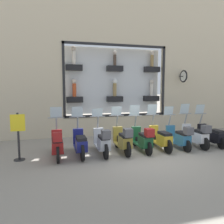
{
  "coord_description": "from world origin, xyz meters",
  "views": [
    {
      "loc": [
        -7.11,
        3.12,
        2.39
      ],
      "look_at": [
        1.77,
        0.68,
        1.35
      ],
      "focal_mm": 35.0,
      "sensor_mm": 36.0,
      "label": 1
    }
  ],
  "objects_px": {
    "scooter_navy_7": "(80,144)",
    "scooter_yellow_3": "(161,138)",
    "scooter_white_1": "(197,135)",
    "scooter_black_0": "(212,135)",
    "scooter_teal_2": "(180,137)",
    "scooter_red_8": "(57,144)",
    "scooter_green_4": "(143,139)",
    "scooter_silver_6": "(102,142)",
    "shop_sign_post": "(18,135)",
    "scooter_olive_5": "(123,140)"
  },
  "relations": [
    {
      "from": "scooter_black_0",
      "to": "scooter_yellow_3",
      "type": "distance_m",
      "value": 2.32
    },
    {
      "from": "scooter_yellow_3",
      "to": "scooter_olive_5",
      "type": "distance_m",
      "value": 1.55
    },
    {
      "from": "shop_sign_post",
      "to": "scooter_green_4",
      "type": "bearing_deg",
      "value": -92.31
    },
    {
      "from": "scooter_yellow_3",
      "to": "scooter_navy_7",
      "type": "height_order",
      "value": "scooter_yellow_3"
    },
    {
      "from": "scooter_black_0",
      "to": "scooter_teal_2",
      "type": "distance_m",
      "value": 1.55
    },
    {
      "from": "scooter_yellow_3",
      "to": "scooter_green_4",
      "type": "xyz_separation_m",
      "value": [
        -0.07,
        0.77,
        0.03
      ]
    },
    {
      "from": "scooter_red_8",
      "to": "scooter_yellow_3",
      "type": "bearing_deg",
      "value": -89.19
    },
    {
      "from": "scooter_teal_2",
      "to": "scooter_silver_6",
      "type": "bearing_deg",
      "value": 89.79
    },
    {
      "from": "scooter_red_8",
      "to": "scooter_green_4",
      "type": "bearing_deg",
      "value": -90.19
    },
    {
      "from": "scooter_yellow_3",
      "to": "shop_sign_post",
      "type": "bearing_deg",
      "value": 88.77
    },
    {
      "from": "scooter_silver_6",
      "to": "scooter_navy_7",
      "type": "relative_size",
      "value": 1.0
    },
    {
      "from": "scooter_teal_2",
      "to": "scooter_navy_7",
      "type": "relative_size",
      "value": 0.99
    },
    {
      "from": "scooter_olive_5",
      "to": "scooter_silver_6",
      "type": "height_order",
      "value": "scooter_olive_5"
    },
    {
      "from": "scooter_white_1",
      "to": "scooter_navy_7",
      "type": "xyz_separation_m",
      "value": [
        0.06,
        4.64,
        -0.03
      ]
    },
    {
      "from": "scooter_green_4",
      "to": "scooter_olive_5",
      "type": "xyz_separation_m",
      "value": [
        0.01,
        0.77,
        0.02
      ]
    },
    {
      "from": "scooter_white_1",
      "to": "scooter_green_4",
      "type": "height_order",
      "value": "scooter_white_1"
    },
    {
      "from": "scooter_yellow_3",
      "to": "shop_sign_post",
      "type": "relative_size",
      "value": 1.14
    },
    {
      "from": "scooter_silver_6",
      "to": "scooter_navy_7",
      "type": "distance_m",
      "value": 0.78
    },
    {
      "from": "scooter_white_1",
      "to": "scooter_olive_5",
      "type": "bearing_deg",
      "value": 89.87
    },
    {
      "from": "scooter_teal_2",
      "to": "scooter_red_8",
      "type": "xyz_separation_m",
      "value": [
        0.02,
        4.64,
        0.03
      ]
    },
    {
      "from": "scooter_olive_5",
      "to": "scooter_red_8",
      "type": "xyz_separation_m",
      "value": [
        0.0,
        2.32,
        0.0
      ]
    },
    {
      "from": "scooter_white_1",
      "to": "scooter_navy_7",
      "type": "height_order",
      "value": "scooter_white_1"
    },
    {
      "from": "scooter_black_0",
      "to": "scooter_teal_2",
      "type": "relative_size",
      "value": 1.0
    },
    {
      "from": "scooter_silver_6",
      "to": "scooter_green_4",
      "type": "bearing_deg",
      "value": -90.14
    },
    {
      "from": "scooter_navy_7",
      "to": "scooter_yellow_3",
      "type": "bearing_deg",
      "value": -90.04
    },
    {
      "from": "scooter_silver_6",
      "to": "shop_sign_post",
      "type": "height_order",
      "value": "scooter_silver_6"
    },
    {
      "from": "scooter_yellow_3",
      "to": "scooter_red_8",
      "type": "relative_size",
      "value": 1.0
    },
    {
      "from": "scooter_red_8",
      "to": "shop_sign_post",
      "type": "distance_m",
      "value": 1.28
    },
    {
      "from": "scooter_olive_5",
      "to": "scooter_yellow_3",
      "type": "bearing_deg",
      "value": -87.95
    },
    {
      "from": "scooter_black_0",
      "to": "scooter_red_8",
      "type": "height_order",
      "value": "scooter_red_8"
    },
    {
      "from": "scooter_white_1",
      "to": "scooter_navy_7",
      "type": "distance_m",
      "value": 4.65
    },
    {
      "from": "scooter_yellow_3",
      "to": "scooter_red_8",
      "type": "bearing_deg",
      "value": 90.81
    },
    {
      "from": "scooter_silver_6",
      "to": "scooter_red_8",
      "type": "bearing_deg",
      "value": 89.75
    },
    {
      "from": "scooter_green_4",
      "to": "scooter_navy_7",
      "type": "relative_size",
      "value": 0.99
    },
    {
      "from": "scooter_navy_7",
      "to": "scooter_green_4",
      "type": "bearing_deg",
      "value": -91.65
    },
    {
      "from": "scooter_white_1",
      "to": "scooter_green_4",
      "type": "relative_size",
      "value": 1.0
    },
    {
      "from": "scooter_olive_5",
      "to": "scooter_navy_7",
      "type": "height_order",
      "value": "scooter_navy_7"
    },
    {
      "from": "shop_sign_post",
      "to": "scooter_white_1",
      "type": "bearing_deg",
      "value": -91.48
    },
    {
      "from": "scooter_teal_2",
      "to": "scooter_olive_5",
      "type": "bearing_deg",
      "value": 89.57
    },
    {
      "from": "scooter_green_4",
      "to": "shop_sign_post",
      "type": "height_order",
      "value": "scooter_green_4"
    },
    {
      "from": "scooter_white_1",
      "to": "shop_sign_post",
      "type": "distance_m",
      "value": 6.65
    },
    {
      "from": "scooter_white_1",
      "to": "scooter_red_8",
      "type": "height_order",
      "value": "scooter_white_1"
    },
    {
      "from": "scooter_yellow_3",
      "to": "scooter_olive_5",
      "type": "bearing_deg",
      "value": 92.05
    },
    {
      "from": "scooter_yellow_3",
      "to": "scooter_olive_5",
      "type": "height_order",
      "value": "scooter_yellow_3"
    },
    {
      "from": "scooter_teal_2",
      "to": "scooter_green_4",
      "type": "xyz_separation_m",
      "value": [
        0.01,
        1.55,
        0.01
      ]
    },
    {
      "from": "scooter_black_0",
      "to": "scooter_olive_5",
      "type": "relative_size",
      "value": 0.99
    },
    {
      "from": "scooter_navy_7",
      "to": "scooter_red_8",
      "type": "xyz_separation_m",
      "value": [
        -0.06,
        0.77,
        0.04
      ]
    },
    {
      "from": "scooter_yellow_3",
      "to": "shop_sign_post",
      "type": "xyz_separation_m",
      "value": [
        0.11,
        5.09,
        0.4
      ]
    },
    {
      "from": "scooter_olive_5",
      "to": "shop_sign_post",
      "type": "bearing_deg",
      "value": 87.34
    },
    {
      "from": "scooter_white_1",
      "to": "scooter_olive_5",
      "type": "distance_m",
      "value": 3.1
    }
  ]
}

